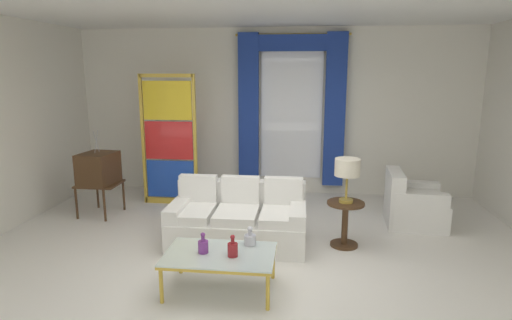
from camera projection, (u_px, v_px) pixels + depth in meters
The scene contains 15 objects.
ground_plane at pixel (254, 260), 5.09m from camera, with size 16.00×16.00×0.00m, color white.
wall_rear at pixel (274, 112), 7.75m from camera, with size 8.00×0.12×3.00m, color white.
ceiling_slab at pixel (261, 7), 5.24m from camera, with size 8.00×7.60×0.04m, color white.
curtained_window at pixel (291, 100), 7.50m from camera, with size 2.00×0.17×2.70m.
couch_white_long at pixel (239, 220), 5.58m from camera, with size 1.76×0.93×0.86m.
coffee_table at pixel (220, 256), 4.33m from camera, with size 1.13×0.72×0.41m.
bottle_blue_decanter at pixel (203, 246), 4.32m from camera, with size 0.11×0.11×0.22m.
bottle_crystal_tall at pixel (233, 249), 4.24m from camera, with size 0.10×0.10×0.23m.
bottle_amber_squat at pixel (250, 239), 4.52m from camera, with size 0.13×0.13×0.21m.
vintage_tv at pixel (98, 170), 6.59m from camera, with size 0.62×0.64×1.35m.
armchair_white at pixel (411, 206), 6.24m from camera, with size 0.88×0.87×0.80m.
stained_glass_divider at pixel (169, 143), 7.07m from camera, with size 0.95×0.05×2.20m.
peacock_figurine at pixel (194, 197), 6.89m from camera, with size 0.44×0.60×0.50m.
round_side_table at pixel (345, 220), 5.45m from camera, with size 0.48×0.48×0.59m.
table_lamp_brass at pixel (347, 169), 5.31m from camera, with size 0.32×0.32×0.57m.
Camera 1 is at (0.59, -4.69, 2.24)m, focal length 29.57 mm.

